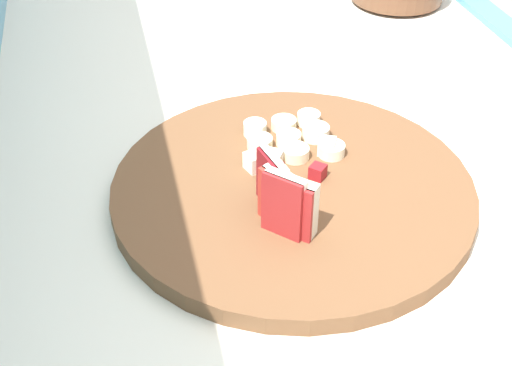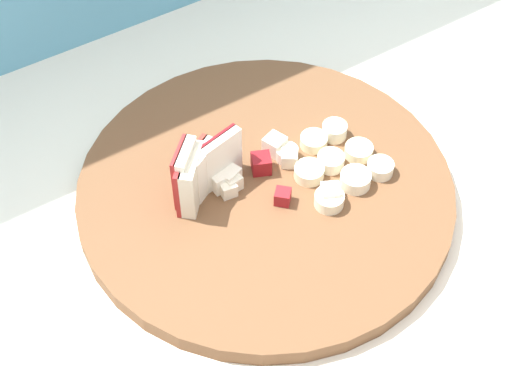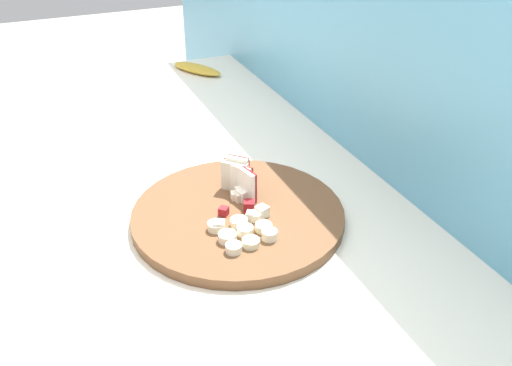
{
  "view_description": "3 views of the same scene",
  "coord_description": "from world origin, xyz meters",
  "px_view_note": "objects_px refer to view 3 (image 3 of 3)",
  "views": [
    {
      "loc": [
        -0.4,
        0.22,
        1.32
      ],
      "look_at": [
        0.12,
        0.1,
        0.91
      ],
      "focal_mm": 48.47,
      "sensor_mm": 36.0,
      "label": 1
    },
    {
      "loc": [
        -0.14,
        -0.34,
        1.47
      ],
      "look_at": [
        0.11,
        0.05,
        0.93
      ],
      "focal_mm": 54.84,
      "sensor_mm": 36.0,
      "label": 2
    },
    {
      "loc": [
        0.86,
        -0.22,
        1.43
      ],
      "look_at": [
        0.12,
        0.09,
        0.96
      ],
      "focal_mm": 39.47,
      "sensor_mm": 36.0,
      "label": 3
    }
  ],
  "objects_px": {
    "cutting_board": "(238,215)",
    "banana_peel": "(197,69)",
    "banana_slice_rows": "(243,232)",
    "apple_wedge_fan": "(240,177)",
    "apple_dice_pile": "(242,203)"
  },
  "relations": [
    {
      "from": "apple_wedge_fan",
      "to": "banana_peel",
      "type": "height_order",
      "value": "apple_wedge_fan"
    },
    {
      "from": "apple_wedge_fan",
      "to": "apple_dice_pile",
      "type": "relative_size",
      "value": 0.77
    },
    {
      "from": "cutting_board",
      "to": "apple_wedge_fan",
      "type": "height_order",
      "value": "apple_wedge_fan"
    },
    {
      "from": "apple_dice_pile",
      "to": "banana_peel",
      "type": "bearing_deg",
      "value": 168.01
    },
    {
      "from": "apple_wedge_fan",
      "to": "banana_slice_rows",
      "type": "bearing_deg",
      "value": -19.51
    },
    {
      "from": "apple_wedge_fan",
      "to": "banana_slice_rows",
      "type": "xyz_separation_m",
      "value": [
        0.12,
        -0.04,
        -0.02
      ]
    },
    {
      "from": "cutting_board",
      "to": "apple_dice_pile",
      "type": "relative_size",
      "value": 3.39
    },
    {
      "from": "banana_peel",
      "to": "apple_wedge_fan",
      "type": "bearing_deg",
      "value": -11.61
    },
    {
      "from": "banana_slice_rows",
      "to": "banana_peel",
      "type": "bearing_deg",
      "value": 167.11
    },
    {
      "from": "apple_wedge_fan",
      "to": "cutting_board",
      "type": "bearing_deg",
      "value": -25.05
    },
    {
      "from": "cutting_board",
      "to": "banana_peel",
      "type": "relative_size",
      "value": 2.17
    },
    {
      "from": "apple_wedge_fan",
      "to": "banana_slice_rows",
      "type": "relative_size",
      "value": 0.85
    },
    {
      "from": "cutting_board",
      "to": "apple_wedge_fan",
      "type": "distance_m",
      "value": 0.07
    },
    {
      "from": "banana_slice_rows",
      "to": "cutting_board",
      "type": "bearing_deg",
      "value": 165.48
    },
    {
      "from": "cutting_board",
      "to": "banana_peel",
      "type": "xyz_separation_m",
      "value": [
        -0.73,
        0.16,
        0.0
      ]
    }
  ]
}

